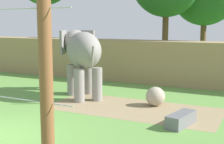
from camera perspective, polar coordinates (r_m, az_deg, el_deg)
dirt_patch at (r=13.15m, az=3.76°, el=-6.48°), size 6.99×3.27×0.01m
embankment_wall at (r=19.32m, az=4.02°, el=2.03°), size 36.00×1.80×2.46m
elephant at (r=15.09m, az=-5.36°, el=3.42°), size 3.53×3.50×3.13m
enrichment_ball at (r=13.57m, az=7.73°, el=-4.32°), size 0.81×0.81×0.81m
feed_trough at (r=11.14m, az=12.20°, el=-8.27°), size 0.76×1.47×0.44m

